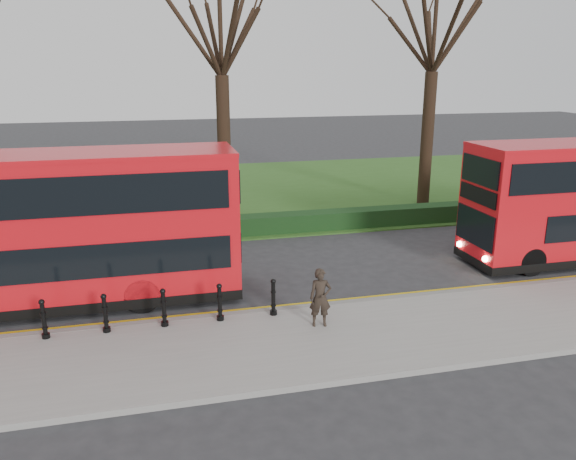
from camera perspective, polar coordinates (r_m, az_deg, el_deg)
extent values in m
plane|color=#28282B|center=(16.76, -8.52, -7.66)|extent=(120.00, 120.00, 0.00)
cube|color=gray|center=(14.04, -7.34, -12.27)|extent=(60.00, 4.00, 0.15)
cube|color=slate|center=(15.82, -8.19, -8.86)|extent=(60.00, 0.25, 0.16)
cube|color=#2D541C|center=(31.04, -11.18, 3.52)|extent=(60.00, 18.00, 0.06)
cube|color=black|center=(23.01, -10.18, 0.04)|extent=(60.00, 0.90, 0.80)
cube|color=yellow|center=(16.12, -8.29, -8.63)|extent=(60.00, 0.10, 0.01)
cube|color=yellow|center=(16.30, -8.36, -8.34)|extent=(60.00, 0.10, 0.01)
cylinder|color=black|center=(25.73, -6.50, 8.26)|extent=(0.60, 0.60, 6.37)
cylinder|color=black|center=(28.73, 13.94, 8.86)|extent=(0.60, 0.60, 6.49)
cylinder|color=black|center=(15.49, -23.56, -8.36)|extent=(0.15, 0.15, 1.00)
cylinder|color=black|center=(15.28, -18.08, -8.10)|extent=(0.15, 0.15, 1.00)
cylinder|color=black|center=(15.22, -12.51, -7.77)|extent=(0.15, 0.15, 1.00)
cylinder|color=black|center=(15.29, -6.95, -7.36)|extent=(0.15, 0.15, 1.00)
cylinder|color=black|center=(15.50, -1.50, -6.89)|extent=(0.15, 0.15, 1.00)
cube|color=red|center=(17.31, -24.08, 0.31)|extent=(11.14, 2.53, 4.10)
cube|color=black|center=(17.96, -23.30, -6.15)|extent=(11.16, 2.55, 0.30)
cube|color=black|center=(16.18, -21.71, -3.22)|extent=(8.91, 0.04, 0.96)
cube|color=black|center=(15.84, -25.29, 2.85)|extent=(10.53, 0.04, 1.06)
cylinder|color=black|center=(16.56, -14.58, -6.42)|extent=(1.01, 0.30, 1.01)
cylinder|color=black|center=(18.64, -14.54, -3.82)|extent=(1.01, 0.30, 1.01)
cube|color=black|center=(19.84, 18.73, 3.38)|extent=(0.06, 2.12, 0.53)
cylinder|color=black|center=(20.44, 23.48, -2.96)|extent=(0.96, 0.29, 0.96)
cylinder|color=black|center=(22.07, 20.23, -1.23)|extent=(0.96, 0.29, 0.96)
imported|color=black|center=(14.80, 3.30, -6.88)|extent=(0.63, 0.46, 1.58)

